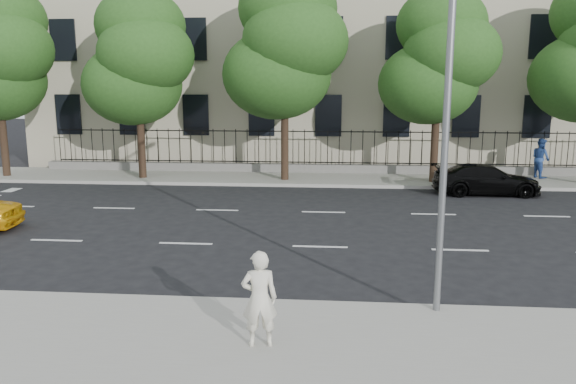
% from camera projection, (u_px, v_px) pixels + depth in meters
% --- Properties ---
extents(ground, '(120.00, 120.00, 0.00)m').
position_uv_depth(ground, '(317.00, 275.00, 13.91)').
color(ground, black).
rests_on(ground, ground).
extents(near_sidewalk, '(60.00, 4.00, 0.15)m').
position_uv_depth(near_sidewalk, '(310.00, 347.00, 9.99)').
color(near_sidewalk, gray).
rests_on(near_sidewalk, ground).
extents(far_sidewalk, '(60.00, 4.00, 0.15)m').
position_uv_depth(far_sidewalk, '(327.00, 179.00, 27.60)').
color(far_sidewalk, gray).
rests_on(far_sidewalk, ground).
extents(lane_markings, '(49.60, 4.62, 0.01)m').
position_uv_depth(lane_markings, '(322.00, 227.00, 18.56)').
color(lane_markings, silver).
rests_on(lane_markings, ground).
extents(masonry_building, '(34.60, 12.11, 18.50)m').
position_uv_depth(masonry_building, '(331.00, 12.00, 34.65)').
color(masonry_building, '#B3A78E').
rests_on(masonry_building, ground).
extents(iron_fence, '(30.00, 0.50, 2.20)m').
position_uv_depth(iron_fence, '(327.00, 162.00, 29.15)').
color(iron_fence, slate).
rests_on(iron_fence, far_sidewalk).
extents(street_light, '(0.25, 3.32, 8.05)m').
position_uv_depth(street_light, '(444.00, 59.00, 11.00)').
color(street_light, slate).
rests_on(street_light, near_sidewalk).
extents(tree_b, '(5.53, 5.12, 8.97)m').
position_uv_depth(tree_b, '(139.00, 59.00, 26.62)').
color(tree_b, '#382619').
rests_on(tree_b, far_sidewalk).
extents(tree_c, '(5.89, 5.50, 9.80)m').
position_uv_depth(tree_c, '(286.00, 46.00, 25.93)').
color(tree_c, '#382619').
rests_on(tree_c, far_sidewalk).
extents(tree_d, '(5.34, 4.94, 8.84)m').
position_uv_depth(tree_d, '(439.00, 58.00, 25.46)').
color(tree_d, '#382619').
rests_on(tree_d, far_sidewalk).
extents(black_sedan, '(4.51, 1.88, 1.30)m').
position_uv_depth(black_sedan, '(486.00, 179.00, 23.98)').
color(black_sedan, black).
rests_on(black_sedan, ground).
extents(woman_near, '(0.69, 0.52, 1.73)m').
position_uv_depth(woman_near, '(259.00, 299.00, 9.73)').
color(woman_near, white).
rests_on(woman_near, near_sidewalk).
extents(pedestrian_far, '(0.98, 1.12, 1.93)m').
position_uv_depth(pedestrian_far, '(541.00, 158.00, 27.30)').
color(pedestrian_far, '#28468A').
rests_on(pedestrian_far, far_sidewalk).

